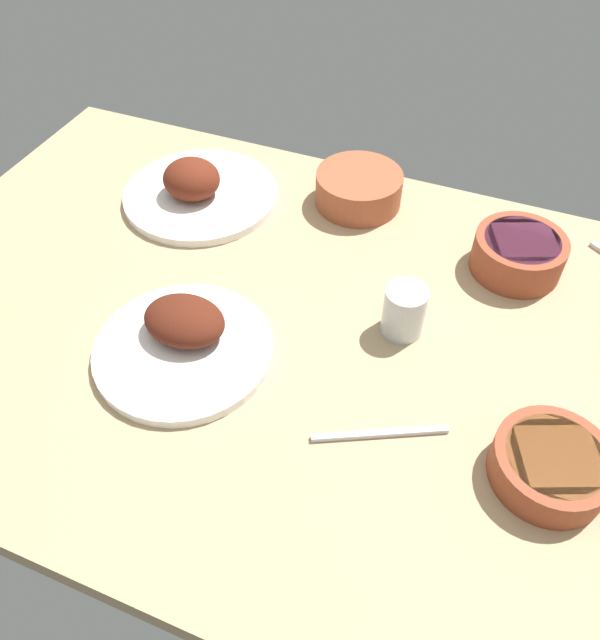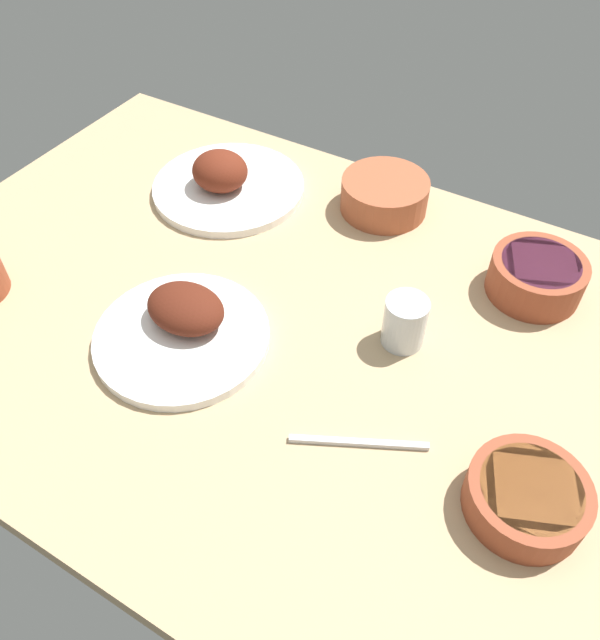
{
  "view_description": "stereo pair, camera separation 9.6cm",
  "coord_description": "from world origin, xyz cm",
  "px_view_note": "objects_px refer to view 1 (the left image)",
  "views": [
    {
      "loc": [
        24.39,
        -60.28,
        76.24
      ],
      "look_at": [
        0.0,
        0.0,
        6.0
      ],
      "focal_mm": 35.47,
      "sensor_mm": 36.0,
      "label": 1
    },
    {
      "loc": [
        32.97,
        -56.06,
        76.24
      ],
      "look_at": [
        0.0,
        0.0,
        6.0
      ],
      "focal_mm": 35.47,
      "sensor_mm": 36.0,
      "label": 2
    }
  ],
  "objects_px": {
    "fork_loose": "(380,434)",
    "water_tumbler": "(404,311)",
    "plate_far_side": "(184,339)",
    "plate_center_main": "(198,189)",
    "bowl_soup": "(551,465)",
    "bowl_onions": "(518,253)",
    "bowl_sauce": "(359,188)"
  },
  "relations": [
    {
      "from": "fork_loose",
      "to": "water_tumbler",
      "type": "bearing_deg",
      "value": 71.06
    },
    {
      "from": "plate_far_side",
      "to": "plate_center_main",
      "type": "bearing_deg",
      "value": 115.18
    },
    {
      "from": "bowl_soup",
      "to": "fork_loose",
      "type": "relative_size",
      "value": 0.8
    },
    {
      "from": "plate_center_main",
      "to": "water_tumbler",
      "type": "xyz_separation_m",
      "value": [
        0.45,
        -0.18,
        0.02
      ]
    },
    {
      "from": "fork_loose",
      "to": "plate_center_main",
      "type": "bearing_deg",
      "value": 115.21
    },
    {
      "from": "bowl_onions",
      "to": "fork_loose",
      "type": "height_order",
      "value": "bowl_onions"
    },
    {
      "from": "bowl_onions",
      "to": "bowl_soup",
      "type": "bearing_deg",
      "value": -75.2
    },
    {
      "from": "plate_far_side",
      "to": "bowl_soup",
      "type": "distance_m",
      "value": 0.53
    },
    {
      "from": "plate_far_side",
      "to": "bowl_soup",
      "type": "height_order",
      "value": "plate_far_side"
    },
    {
      "from": "plate_center_main",
      "to": "bowl_onions",
      "type": "distance_m",
      "value": 0.59
    },
    {
      "from": "fork_loose",
      "to": "bowl_sauce",
      "type": "bearing_deg",
      "value": 85.25
    },
    {
      "from": "plate_center_main",
      "to": "bowl_soup",
      "type": "height_order",
      "value": "plate_center_main"
    },
    {
      "from": "bowl_soup",
      "to": "water_tumbler",
      "type": "height_order",
      "value": "water_tumbler"
    },
    {
      "from": "bowl_sauce",
      "to": "bowl_soup",
      "type": "bearing_deg",
      "value": -48.49
    },
    {
      "from": "plate_far_side",
      "to": "bowl_soup",
      "type": "xyz_separation_m",
      "value": [
        0.53,
        -0.02,
        0.01
      ]
    },
    {
      "from": "bowl_soup",
      "to": "bowl_sauce",
      "type": "bearing_deg",
      "value": 131.51
    },
    {
      "from": "plate_center_main",
      "to": "fork_loose",
      "type": "height_order",
      "value": "plate_center_main"
    },
    {
      "from": "bowl_onions",
      "to": "water_tumbler",
      "type": "relative_size",
      "value": 1.84
    },
    {
      "from": "bowl_onions",
      "to": "fork_loose",
      "type": "relative_size",
      "value": 0.81
    },
    {
      "from": "bowl_onions",
      "to": "fork_loose",
      "type": "xyz_separation_m",
      "value": [
        -0.11,
        -0.4,
        -0.03
      ]
    },
    {
      "from": "plate_far_side",
      "to": "fork_loose",
      "type": "bearing_deg",
      "value": -6.73
    },
    {
      "from": "bowl_sauce",
      "to": "plate_far_side",
      "type": "bearing_deg",
      "value": -105.85
    },
    {
      "from": "bowl_onions",
      "to": "plate_center_main",
      "type": "bearing_deg",
      "value": -177.35
    },
    {
      "from": "plate_far_side",
      "to": "bowl_onions",
      "type": "distance_m",
      "value": 0.56
    },
    {
      "from": "bowl_onions",
      "to": "water_tumbler",
      "type": "distance_m",
      "value": 0.25
    },
    {
      "from": "plate_far_side",
      "to": "bowl_sauce",
      "type": "relative_size",
      "value": 1.66
    },
    {
      "from": "bowl_soup",
      "to": "bowl_onions",
      "type": "relative_size",
      "value": 0.98
    },
    {
      "from": "plate_far_side",
      "to": "water_tumbler",
      "type": "height_order",
      "value": "water_tumbler"
    },
    {
      "from": "bowl_soup",
      "to": "fork_loose",
      "type": "height_order",
      "value": "bowl_soup"
    },
    {
      "from": "bowl_soup",
      "to": "bowl_onions",
      "type": "distance_m",
      "value": 0.39
    },
    {
      "from": "bowl_soup",
      "to": "bowl_sauce",
      "type": "relative_size",
      "value": 0.92
    },
    {
      "from": "bowl_soup",
      "to": "plate_center_main",
      "type": "bearing_deg",
      "value": 152.84
    }
  ]
}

